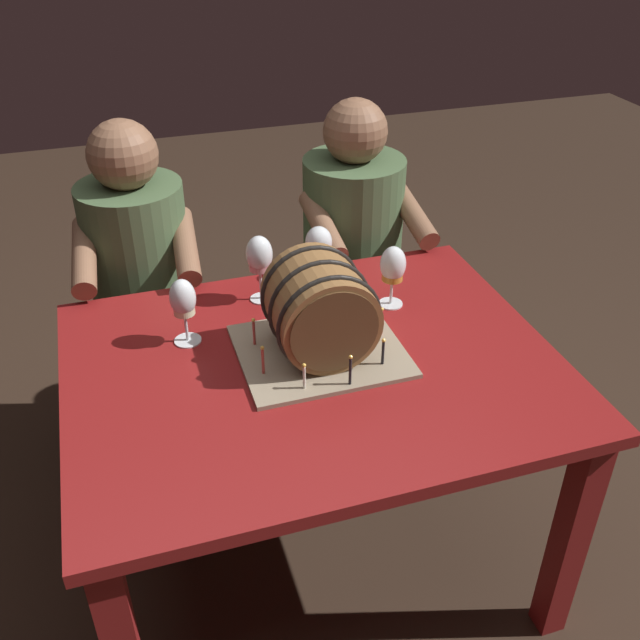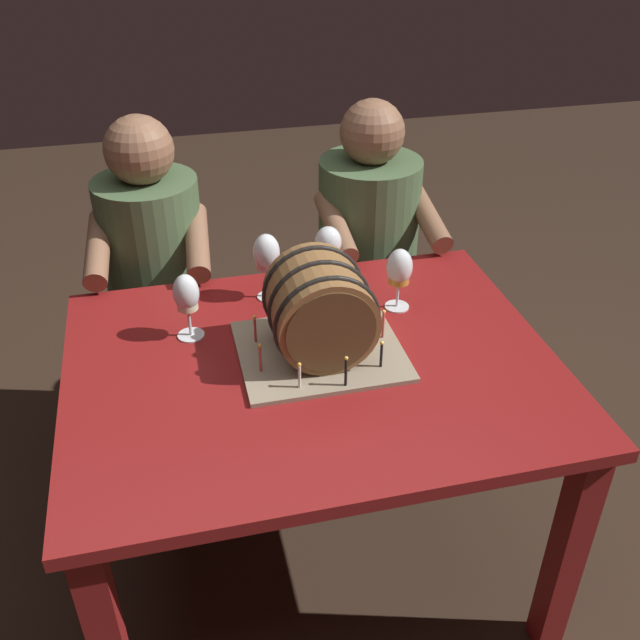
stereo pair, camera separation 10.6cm
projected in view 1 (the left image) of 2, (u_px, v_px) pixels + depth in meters
ground_plane at (315, 555)px, 2.20m from camera, size 8.00×8.00×0.00m
dining_table at (314, 396)px, 1.86m from camera, size 1.22×0.95×0.74m
barrel_cake at (320, 312)px, 1.76m from camera, size 0.41×0.35×0.27m
wine_glass_rose at (259, 257)px, 1.98m from camera, size 0.07×0.07×0.20m
wine_glass_white at (183, 301)px, 1.81m from camera, size 0.07×0.07×0.18m
wine_glass_empty at (319, 243)px, 2.09m from camera, size 0.08×0.08×0.17m
wine_glass_amber at (393, 267)px, 1.96m from camera, size 0.07×0.07×0.18m
person_seated_left at (147, 308)px, 2.38m from camera, size 0.39×0.48×1.17m
person_seated_right at (352, 274)px, 2.56m from camera, size 0.38×0.46×1.17m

